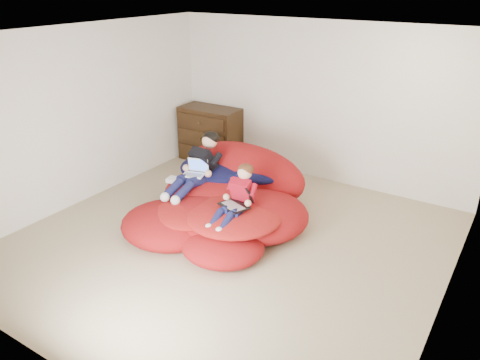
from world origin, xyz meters
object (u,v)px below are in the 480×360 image
object	(u,v)px
younger_boy	(237,195)
laptop_white	(196,170)
older_boy	(199,164)
dresser	(210,134)
beanbag_pile	(225,199)
laptop_black	(237,199)

from	to	relation	value
younger_boy	laptop_white	distance (m)	0.96
older_boy	dresser	bearing A→B (deg)	121.87
beanbag_pile	older_boy	size ratio (longest dim) A/B	2.26
beanbag_pile	laptop_black	bearing A→B (deg)	-40.42
laptop_white	laptop_black	world-z (taller)	laptop_white
younger_boy	laptop_white	size ratio (longest dim) A/B	2.49
older_boy	laptop_white	xyz separation A→B (m)	(0.00, -0.08, -0.07)
dresser	older_boy	world-z (taller)	older_boy
beanbag_pile	younger_boy	world-z (taller)	younger_boy
older_boy	laptop_black	distance (m)	1.00
dresser	younger_boy	bearing A→B (deg)	-47.14
beanbag_pile	laptop_black	distance (m)	0.68
beanbag_pile	dresser	bearing A→B (deg)	131.07
dresser	older_boy	size ratio (longest dim) A/B	0.98
dresser	laptop_black	distance (m)	2.86
dresser	beanbag_pile	world-z (taller)	dresser
beanbag_pile	laptop_white	size ratio (longest dim) A/B	7.37
laptop_white	laptop_black	xyz separation A→B (m)	(0.90, -0.33, -0.07)
beanbag_pile	younger_boy	bearing A→B (deg)	-40.63
laptop_black	dresser	bearing A→B (deg)	132.90
laptop_white	laptop_black	distance (m)	0.96
older_boy	laptop_white	world-z (taller)	older_boy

